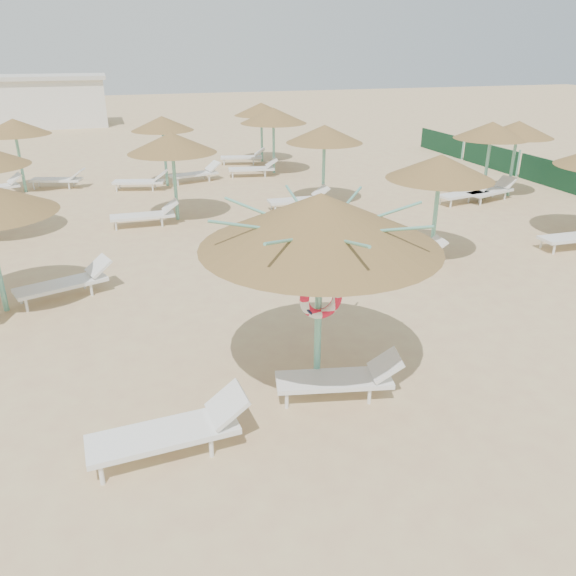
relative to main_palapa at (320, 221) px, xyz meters
name	(u,v)px	position (x,y,z in m)	size (l,w,h in m)	color
ground	(285,385)	(-0.50, 0.16, -2.78)	(120.00, 120.00, 0.00)	tan
main_palapa	(320,221)	(0.00, 0.00, 0.00)	(3.56, 3.56, 3.19)	#6AB89F
lounger_main_a	(174,430)	(-2.39, -0.94, -2.41)	(2.17, 0.78, 0.78)	white
lounger_main_b	(342,378)	(0.27, -0.39, -2.44)	(2.01, 0.98, 0.70)	white
palapa_field	(268,140)	(2.17, 10.41, -0.47)	(20.61, 16.78, 2.72)	#6AB89F
service_hut	(42,101)	(-6.50, 35.16, -1.13)	(8.40, 4.40, 3.25)	silver
windbreak_fence	(555,175)	(13.50, 10.12, -2.28)	(0.08, 19.84, 1.10)	#174523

